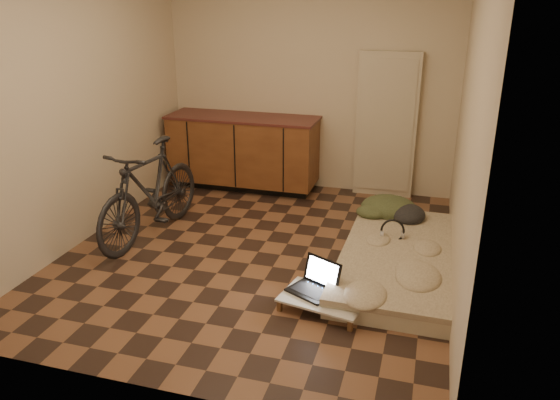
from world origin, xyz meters
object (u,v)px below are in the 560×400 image
(futon, at_px, (398,259))
(lap_desk, at_px, (323,299))
(laptop, at_px, (315,284))
(bicycle, at_px, (150,186))

(futon, relative_size, lap_desk, 2.87)
(laptop, bearing_deg, futon, 78.61)
(lap_desk, distance_m, laptop, 0.14)
(lap_desk, relative_size, laptop, 1.61)
(bicycle, xyz_separation_m, lap_desk, (1.93, -0.86, -0.44))
(bicycle, bearing_deg, futon, 6.76)
(futon, height_order, laptop, laptop)
(bicycle, height_order, futon, bicycle)
(futon, xyz_separation_m, lap_desk, (-0.50, -0.85, 0.01))
(futon, distance_m, lap_desk, 0.99)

